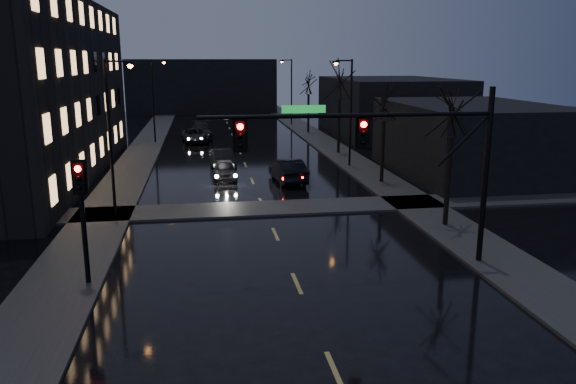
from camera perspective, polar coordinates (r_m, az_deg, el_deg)
name	(u,v)px	position (r m, az deg, el deg)	size (l,w,h in m)	color
sidewalk_left	(137,160)	(46.90, -15.08, 3.14)	(3.00, 140.00, 0.12)	#2D2D2B
sidewalk_right	(342,155)	(48.06, 5.53, 3.77)	(3.00, 140.00, 0.12)	#2D2D2B
sidewalk_cross	(265,208)	(30.64, -2.39, -1.68)	(40.00, 3.00, 0.12)	#2D2D2B
apartment_block	(2,90)	(43.06, -27.05, 9.26)	(12.00, 30.00, 12.00)	black
commercial_right_near	(471,139)	(41.76, 18.07, 5.13)	(10.00, 14.00, 5.00)	black
commercial_right_far	(390,106)	(62.50, 10.29, 8.55)	(12.00, 18.00, 6.00)	black
far_block	(202,86)	(89.01, -8.73, 10.62)	(22.00, 10.00, 8.00)	black
signal_mast	(394,145)	(21.37, 10.75, 4.70)	(11.11, 0.41, 7.00)	black
signal_pole_left	(82,205)	(20.97, -20.21, -1.25)	(0.35, 0.41, 4.53)	black
tree_near	(453,98)	(27.56, 16.46, 9.11)	(3.52, 3.52, 8.08)	black
tree_mid_a	(385,94)	(36.87, 9.81, 9.78)	(3.30, 3.30, 7.58)	black
tree_mid_b	(340,76)	(48.36, 5.29, 11.64)	(3.74, 3.74, 8.59)	black
tree_far	(309,78)	(62.05, 2.11, 11.55)	(3.43, 3.43, 7.88)	black
streetlight_l_near	(114,126)	(29.42, -17.30, 6.46)	(1.53, 0.28, 8.00)	black
streetlight_l_far	(155,94)	(56.18, -13.36, 9.70)	(1.53, 0.28, 8.00)	black
streetlight_r_mid	(348,104)	(42.45, 6.12, 8.91)	(1.53, 0.28, 8.00)	black
streetlight_r_far	(290,86)	(69.84, 0.18, 10.70)	(1.53, 0.28, 8.00)	black
oncoming_car_a	(225,169)	(38.57, -6.46, 2.31)	(1.58, 3.93, 1.34)	black
oncoming_car_b	(222,159)	(42.27, -6.68, 3.33)	(1.51, 4.32, 1.42)	black
oncoming_car_c	(195,135)	(56.17, -9.41, 5.69)	(2.29, 4.97, 1.38)	black
oncoming_car_d	(201,130)	(59.08, -8.82, 6.19)	(2.26, 5.55, 1.61)	black
lead_car	(288,170)	(37.37, -0.02, 2.21)	(1.65, 4.74, 1.56)	black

